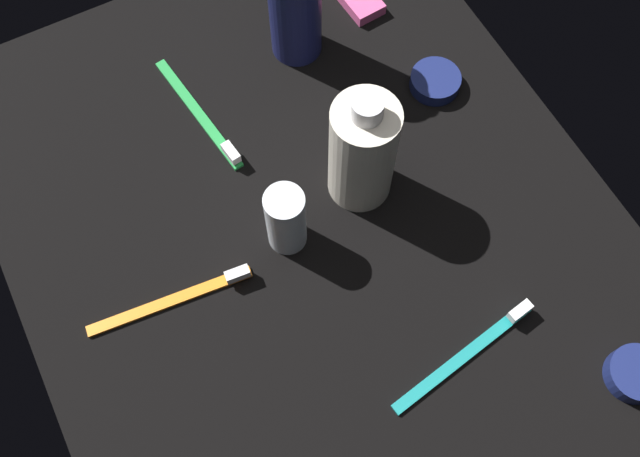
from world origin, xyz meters
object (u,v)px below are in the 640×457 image
at_px(bodywash_bottle, 363,151).
at_px(toothbrush_green, 203,118).
at_px(cream_tin_left, 435,81).
at_px(toothbrush_orange, 180,296).
at_px(deodorant_stick, 286,220).
at_px(cream_tin_right, 635,374).
at_px(toothbrush_teal, 472,350).

relative_size(bodywash_bottle, toothbrush_green, 0.92).
xyz_separation_m(toothbrush_green, cream_tin_left, (0.09, 0.27, 0.00)).
height_order(bodywash_bottle, toothbrush_orange, bodywash_bottle).
distance_m(deodorant_stick, toothbrush_green, 0.19).
height_order(bodywash_bottle, deodorant_stick, bodywash_bottle).
distance_m(bodywash_bottle, cream_tin_right, 0.35).
xyz_separation_m(toothbrush_green, toothbrush_orange, (0.19, -0.11, 0.00)).
distance_m(deodorant_stick, toothbrush_orange, 0.14).
bearing_deg(cream_tin_left, cream_tin_right, -1.15).
bearing_deg(cream_tin_right, deodorant_stick, -141.35).
bearing_deg(cream_tin_left, toothbrush_teal, -24.92).
bearing_deg(toothbrush_orange, cream_tin_right, 52.05).
distance_m(bodywash_bottle, toothbrush_teal, 0.23).
xyz_separation_m(toothbrush_green, toothbrush_teal, (0.38, 0.13, 0.00)).
xyz_separation_m(toothbrush_orange, cream_tin_right, (0.29, 0.37, 0.00)).
xyz_separation_m(toothbrush_orange, toothbrush_teal, (0.19, 0.24, 0.00)).
bearing_deg(cream_tin_right, cream_tin_left, 178.85).
xyz_separation_m(bodywash_bottle, toothbrush_orange, (0.03, -0.23, -0.07)).
bearing_deg(bodywash_bottle, toothbrush_teal, 2.03).
bearing_deg(bodywash_bottle, cream_tin_left, 117.10).
bearing_deg(deodorant_stick, cream_tin_left, 111.12).
height_order(toothbrush_orange, toothbrush_teal, same).
relative_size(bodywash_bottle, deodorant_stick, 1.77).
bearing_deg(toothbrush_orange, toothbrush_teal, 51.50).
relative_size(deodorant_stick, toothbrush_orange, 0.52).
bearing_deg(cream_tin_left, toothbrush_green, -107.61).
distance_m(deodorant_stick, cream_tin_right, 0.38).
xyz_separation_m(deodorant_stick, cream_tin_right, (0.30, 0.24, -0.04)).
distance_m(bodywash_bottle, toothbrush_orange, 0.24).
relative_size(deodorant_stick, toothbrush_green, 0.52).
bearing_deg(toothbrush_green, cream_tin_left, 72.39).
bearing_deg(cream_tin_right, toothbrush_green, -151.53).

